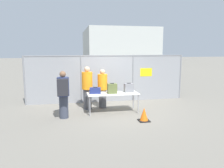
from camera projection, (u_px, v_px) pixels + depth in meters
ground_plane at (115, 111)px, 8.94m from camera, size 120.00×120.00×0.00m
fence_section at (108, 78)px, 10.42m from camera, size 7.61×0.07×2.23m
inspection_table at (113, 94)px, 8.67m from camera, size 2.03×0.80×0.78m
suitcase_navy at (95, 91)px, 8.61m from camera, size 0.46×0.31×0.25m
suitcase_olive at (112, 89)px, 8.60m from camera, size 0.37×0.28×0.41m
suitcase_grey at (129, 88)px, 8.85m from camera, size 0.37×0.24×0.38m
traveler_hooded at (63, 93)px, 7.84m from camera, size 0.43×0.67×1.73m
security_worker_near at (102, 88)px, 9.32m from camera, size 0.41×0.41×1.67m
security_worker_far at (87, 87)px, 9.12m from camera, size 0.45×0.45×1.80m
utility_trailer at (110, 84)px, 13.28m from camera, size 4.48×2.28×0.66m
distant_hangar at (117, 47)px, 37.72m from camera, size 10.82×13.71×5.78m
traffic_cone at (144, 115)px, 7.65m from camera, size 0.38×0.38×0.48m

